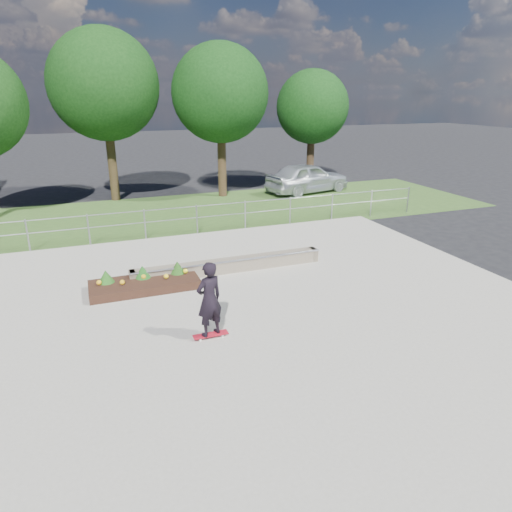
{
  "coord_description": "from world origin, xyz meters",
  "views": [
    {
      "loc": [
        -3.93,
        -9.42,
        5.3
      ],
      "look_at": [
        0.2,
        1.5,
        1.1
      ],
      "focal_mm": 32.0,
      "sensor_mm": 36.0,
      "label": 1
    }
  ],
  "objects_px": {
    "planter_bed": "(144,282)",
    "skateboarder": "(209,300)",
    "grind_ledge": "(229,265)",
    "parked_car": "(307,178)"
  },
  "relations": [
    {
      "from": "planter_bed",
      "to": "skateboarder",
      "type": "xyz_separation_m",
      "value": [
        1.02,
        -3.33,
        0.76
      ]
    },
    {
      "from": "parked_car",
      "to": "planter_bed",
      "type": "bearing_deg",
      "value": 122.93
    },
    {
      "from": "grind_ledge",
      "to": "skateboarder",
      "type": "relative_size",
      "value": 3.29
    },
    {
      "from": "grind_ledge",
      "to": "skateboarder",
      "type": "bearing_deg",
      "value": -113.5
    },
    {
      "from": "planter_bed",
      "to": "parked_car",
      "type": "distance_m",
      "value": 14.73
    },
    {
      "from": "grind_ledge",
      "to": "parked_car",
      "type": "xyz_separation_m",
      "value": [
        7.75,
        10.05,
        0.56
      ]
    },
    {
      "from": "skateboarder",
      "to": "grind_ledge",
      "type": "bearing_deg",
      "value": 66.5
    },
    {
      "from": "planter_bed",
      "to": "skateboarder",
      "type": "height_order",
      "value": "skateboarder"
    },
    {
      "from": "skateboarder",
      "to": "planter_bed",
      "type": "bearing_deg",
      "value": 106.98
    },
    {
      "from": "grind_ledge",
      "to": "parked_car",
      "type": "height_order",
      "value": "parked_car"
    }
  ]
}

